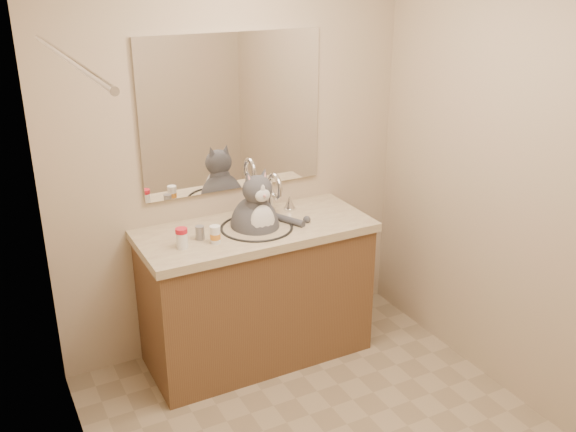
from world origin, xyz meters
The scene contains 8 objects.
room centered at (0.00, 0.00, 1.20)m, with size 2.22×2.52×2.42m.
vanity centered at (0.00, 0.96, 0.44)m, with size 1.34×0.59×1.12m.
mirror centered at (0.00, 1.24, 1.45)m, with size 1.10×0.02×0.90m, color white.
shower_curtain centered at (-1.05, 0.10, 1.03)m, with size 0.02×1.30×1.93m.
cat centered at (0.01, 0.97, 0.87)m, with size 0.39×0.31×0.55m.
pill_bottle_redcap centered at (-0.46, 0.88, 0.91)m, with size 0.08×0.08×0.11m.
pill_bottle_orange centered at (-0.28, 0.86, 0.90)m, with size 0.08×0.08×0.10m.
grey_canister centered at (-0.34, 0.94, 0.89)m, with size 0.06×0.06×0.08m.
Camera 1 is at (-1.39, -2.11, 2.26)m, focal length 40.00 mm.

